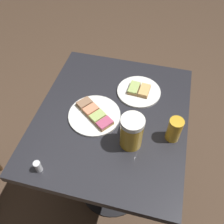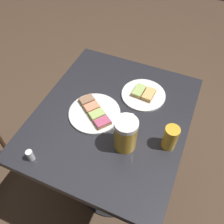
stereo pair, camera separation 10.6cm
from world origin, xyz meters
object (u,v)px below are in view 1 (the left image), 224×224
plate_near (94,114)px  beer_mug (132,131)px  beer_glass_small (174,130)px  salt_shaker (38,166)px  plate_far (139,91)px

plate_near → beer_mug: (0.09, 0.18, 0.07)m
plate_near → beer_glass_small: size_ratio=2.09×
beer_mug → salt_shaker: 0.37m
plate_far → plate_near: bearing=-40.7°
beer_glass_small → plate_near: bearing=-95.0°
plate_near → beer_mug: 0.21m
plate_far → beer_glass_small: size_ratio=1.89×
plate_far → salt_shaker: 0.57m
plate_near → salt_shaker: bearing=-22.9°
beer_mug → salt_shaker: beer_mug is taller
beer_mug → beer_glass_small: size_ratio=1.38×
beer_glass_small → salt_shaker: size_ratio=2.16×
plate_near → plate_far: size_ratio=1.11×
plate_near → salt_shaker: salt_shaker is taller
salt_shaker → plate_near: bearing=157.1°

